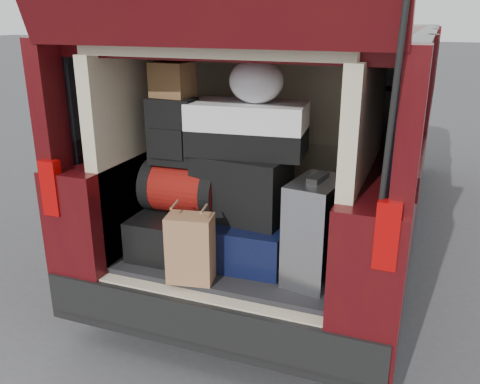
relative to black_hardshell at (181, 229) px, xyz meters
The scene contains 13 objects.
ground 0.77m from the black_hardshell, 21.51° to the right, with size 80.00×80.00×0.00m, color #3D3D40.
minivan 1.77m from the black_hardshell, 78.27° to the left, with size 1.90×5.35×2.77m.
load_floor 0.55m from the black_hardshell, 20.72° to the left, with size 1.24×1.05×0.55m, color black.
black_hardshell is the anchor object (origin of this frame).
navy_hardshell 0.44m from the black_hardshell, ahead, with size 0.45×0.55×0.24m, color black.
silver_roller 0.85m from the black_hardshell, ahead, with size 0.23×0.37×0.55m, color white.
kraft_bag 0.42m from the black_hardshell, 55.26° to the right, with size 0.24×0.15×0.37m, color #966744.
red_duffel 0.27m from the black_hardshell, ahead, with size 0.45×0.29×0.29m, color maroon.
black_soft_case 0.49m from the black_hardshell, ahead, with size 0.51×0.31×0.37m, color black.
backpack 0.60m from the black_hardshell, 123.43° to the right, with size 0.26×0.16×0.37m, color black.
twotone_duffel 0.75m from the black_hardshell, 11.14° to the left, with size 0.63×0.33×0.28m, color white.
grocery_sack_lower 0.88m from the black_hardshell, 137.82° to the left, with size 0.21×0.17×0.19m, color brown.
plastic_bag_center 1.00m from the black_hardshell, ahead, with size 0.29×0.27×0.23m, color white.
Camera 1 is at (0.98, -2.35, 1.88)m, focal length 38.00 mm.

